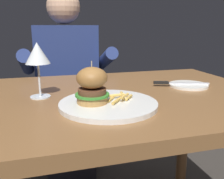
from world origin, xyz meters
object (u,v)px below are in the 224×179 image
object	(u,v)px
bread_plate	(189,85)
table_knife	(176,83)
main_plate	(108,104)
wine_glass	(37,55)
burger_sandwich	(92,85)
diner_person	(68,95)

from	to	relation	value
bread_plate	table_knife	world-z (taller)	table_knife
main_plate	wine_glass	bearing A→B (deg)	141.30
main_plate	burger_sandwich	bearing A→B (deg)	173.85
burger_sandwich	bread_plate	xyz separation A→B (m)	(0.43, 0.16, -0.06)
burger_sandwich	diner_person	distance (m)	0.83
wine_glass	diner_person	distance (m)	0.73
diner_person	table_knife	bearing A→B (deg)	-58.96
main_plate	bread_plate	size ratio (longest dim) A/B	1.95
main_plate	diner_person	distance (m)	0.83
main_plate	bread_plate	world-z (taller)	main_plate
main_plate	table_knife	distance (m)	0.37
wine_glass	bread_plate	distance (m)	0.59
burger_sandwich	wine_glass	world-z (taller)	wine_glass
burger_sandwich	bread_plate	size ratio (longest dim) A/B	0.82
main_plate	burger_sandwich	xyz separation A→B (m)	(-0.05, 0.01, 0.06)
wine_glass	bread_plate	xyz separation A→B (m)	(0.58, 0.00, -0.14)
table_knife	burger_sandwich	bearing A→B (deg)	-155.63
bread_plate	burger_sandwich	bearing A→B (deg)	-159.92
main_plate	wine_glass	xyz separation A→B (m)	(-0.20, 0.16, 0.14)
table_knife	bread_plate	bearing A→B (deg)	-17.32
burger_sandwich	wine_glass	bearing A→B (deg)	134.37
main_plate	diner_person	world-z (taller)	diner_person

